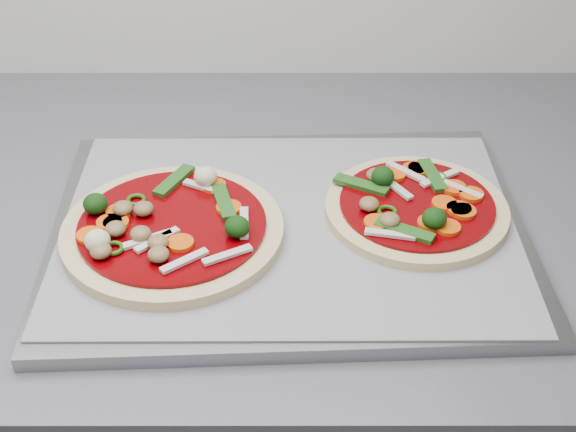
{
  "coord_description": "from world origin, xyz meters",
  "views": [
    {
      "loc": [
        0.43,
        0.6,
        1.39
      ],
      "look_at": [
        0.43,
        1.23,
        0.93
      ],
      "focal_mm": 50.0,
      "sensor_mm": 36.0,
      "label": 1
    }
  ],
  "objects": [
    {
      "name": "pizza_left",
      "position": [
        0.32,
        1.21,
        0.93
      ],
      "size": [
        0.28,
        0.28,
        0.04
      ],
      "rotation": [
        0.0,
        0.0,
        0.36
      ],
      "color": "#F1D890",
      "rests_on": "parchment"
    },
    {
      "name": "parchment",
      "position": [
        0.43,
        1.24,
        0.92
      ],
      "size": [
        0.45,
        0.33,
        0.0
      ],
      "primitive_type": "cube",
      "rotation": [
        0.0,
        0.0,
        0.0
      ],
      "color": "gray",
      "rests_on": "baking_tray"
    },
    {
      "name": "baking_tray",
      "position": [
        0.43,
        1.24,
        0.91
      ],
      "size": [
        0.48,
        0.36,
        0.02
      ],
      "primitive_type": "cube",
      "rotation": [
        0.0,
        0.0,
        0.04
      ],
      "color": "gray",
      "rests_on": "countertop"
    },
    {
      "name": "pizza_right",
      "position": [
        0.56,
        1.25,
        0.93
      ],
      "size": [
        0.24,
        0.24,
        0.03
      ],
      "rotation": [
        0.0,
        0.0,
        0.39
      ],
      "color": "#F1D890",
      "rests_on": "parchment"
    }
  ]
}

